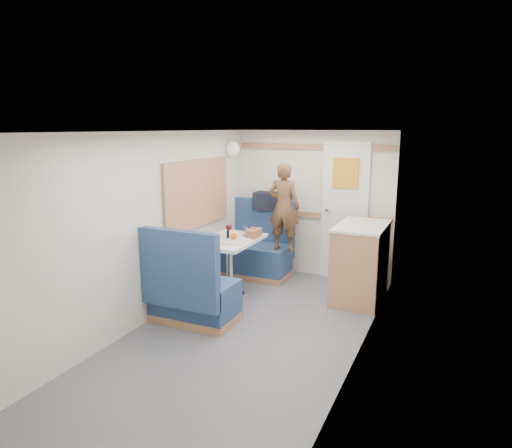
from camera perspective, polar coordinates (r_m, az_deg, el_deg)
The scene contains 26 objects.
floor at distance 4.63m, azimuth -1.78°, elevation -14.14°, with size 4.50×4.50×0.00m, color #515156.
ceiling at distance 4.15m, azimuth -1.97°, elevation 11.47°, with size 4.50×4.50×0.00m, color silver.
wall_back at distance 6.34m, azimuth 7.14°, elevation 2.48°, with size 2.20×0.02×2.00m, color silver.
wall_left at distance 4.86m, azimuth -13.61°, elevation -0.68°, with size 0.02×4.50×2.00m, color silver.
wall_right at distance 3.94m, azimuth 12.69°, elevation -3.59°, with size 0.02×4.50×2.00m, color silver.
oak_trim_low at distance 6.34m, azimuth 7.05°, elevation 1.12°, with size 2.15×0.02×0.08m, color #A26849.
oak_trim_high at distance 6.24m, azimuth 7.28°, elevation 9.54°, with size 2.15×0.02×0.08m, color #A26849.
side_window at distance 5.61m, azimuth -7.31°, elevation 3.83°, with size 0.04×1.30×0.72m, color #ADB297.
rear_door at distance 6.19m, azimuth 11.02°, elevation 1.88°, with size 0.62×0.12×1.86m.
dinette_table at distance 5.54m, azimuth -3.32°, elevation -3.43°, with size 0.62×0.92×0.72m.
bench_far at distance 6.36m, azimuth 0.33°, elevation -3.85°, with size 0.90×0.59×1.05m.
bench_near at distance 4.91m, azimuth -8.01°, elevation -8.85°, with size 0.90×0.59×1.05m.
ledge at distance 6.46m, azimuth 1.25°, elevation 1.67°, with size 0.90×0.14×0.04m, color #A26849.
dome_light at distance 6.28m, azimuth -3.01°, elevation 9.36°, with size 0.20×0.20×0.20m, color white.
galley_counter at distance 5.60m, azimuth 12.88°, elevation -4.62°, with size 0.57×0.92×0.92m.
person at distance 5.91m, azimuth 3.51°, elevation 2.15°, with size 0.42×0.28×1.16m, color brown.
duffel_bag at distance 6.39m, azimuth 2.08°, elevation 2.87°, with size 0.51×0.25×0.25m, color black.
tray at distance 5.35m, azimuth -2.49°, elevation -2.17°, with size 0.25×0.33×0.02m, color silver.
orange_fruit at distance 5.41m, azimuth -2.80°, elevation -1.52°, with size 0.07×0.07×0.07m, color #E1550A.
cheese_block at distance 5.23m, azimuth -4.83°, elevation -2.24°, with size 0.09×0.06×0.03m, color #D9C67D.
wine_glass at distance 5.52m, azimuth -3.42°, elevation -0.51°, with size 0.08×0.08×0.17m.
tumbler_left at distance 5.32m, azimuth -7.05°, elevation -1.77°, with size 0.07×0.07×0.12m, color white.
tumbler_right at distance 5.67m, azimuth -1.37°, elevation -0.87°, with size 0.07×0.07×0.11m, color white.
beer_glass at distance 5.58m, azimuth -0.26°, elevation -1.10°, with size 0.07×0.07×0.10m, color #974516.
pepper_grinder at distance 5.54m, azimuth -3.54°, elevation -1.30°, with size 0.03×0.03×0.09m, color black.
bread_loaf at distance 5.57m, azimuth -0.30°, elevation -1.15°, with size 0.13×0.24×0.10m, color brown.
Camera 1 is at (1.84, -3.72, 2.04)m, focal length 32.00 mm.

